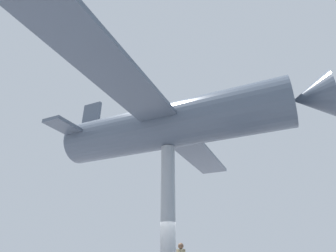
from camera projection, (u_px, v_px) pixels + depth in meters
name	position (u px, v px, depth m)	size (l,w,h in m)	color
support_pylon_central	(168.00, 213.00, 10.38)	(0.59, 0.59, 5.65)	#999EA3
suspended_airplane	(175.00, 124.00, 11.97)	(16.22, 12.45, 3.37)	#4C5666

